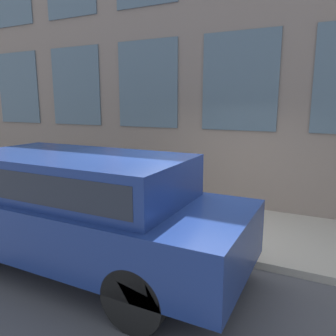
% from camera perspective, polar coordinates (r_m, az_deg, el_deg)
% --- Properties ---
extents(ground_plane, '(80.00, 80.00, 0.00)m').
position_cam_1_polar(ground_plane, '(5.66, 4.32, -14.85)').
color(ground_plane, '#47474C').
extents(sidewalk, '(2.57, 60.00, 0.12)m').
position_cam_1_polar(sidewalk, '(6.74, 8.54, -9.96)').
color(sidewalk, '#A8A093').
rests_on(sidewalk, ground_plane).
extents(building_facade, '(0.33, 40.00, 9.07)m').
position_cam_1_polar(building_facade, '(7.94, 13.17, 25.92)').
color(building_facade, gray).
rests_on(building_facade, ground_plane).
extents(fire_hydrant, '(0.29, 0.41, 0.85)m').
position_cam_1_polar(fire_hydrant, '(6.21, 1.76, -6.85)').
color(fire_hydrant, gold).
rests_on(fire_hydrant, sidewalk).
extents(person, '(0.32, 0.21, 1.32)m').
position_cam_1_polar(person, '(6.75, -1.61, -2.21)').
color(person, '#232328').
rests_on(person, sidewalk).
extents(parked_truck_navy_near, '(1.93, 5.36, 1.76)m').
position_cam_1_polar(parked_truck_navy_near, '(5.14, -16.15, -5.78)').
color(parked_truck_navy_near, black).
rests_on(parked_truck_navy_near, ground_plane).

